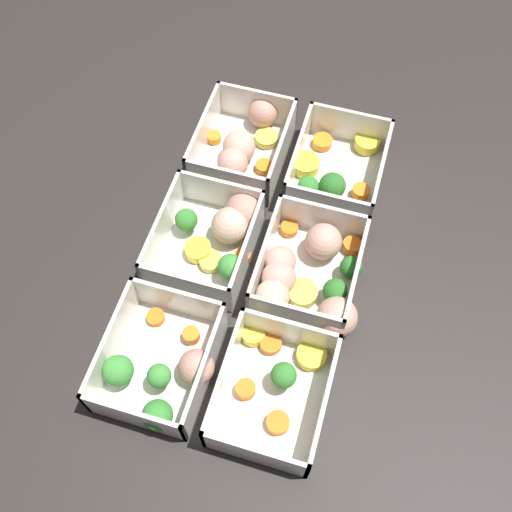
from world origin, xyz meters
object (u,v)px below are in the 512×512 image
Objects in this scene: container_far_right at (244,149)px; container_far_center at (219,233)px; container_near_center at (309,276)px; container_near_left at (275,386)px; container_far_left at (161,368)px; container_near_right at (335,172)px.

container_far_center is at bearing -175.66° from container_far_right.
container_near_center is 1.02× the size of container_far_center.
container_near_center is at bearing -1.15° from container_near_left.
container_far_left is (-0.02, 0.13, 0.00)m from container_near_left.
container_near_center is at bearing -141.35° from container_far_right.
container_near_center is at bearing -178.20° from container_near_right.
container_near_left is at bearing 178.85° from container_near_center.
container_near_right is (0.17, 0.01, -0.00)m from container_near_center.
container_near_center and container_near_right have the same top height.
container_far_left is (-0.34, 0.13, 0.00)m from container_near_right.
container_far_right is at bearing 38.65° from container_near_center.
container_near_left is at bearing -82.48° from container_far_left.
container_far_center is at bearing -2.34° from container_far_left.
container_near_left is 0.32m from container_near_right.
container_near_left is 0.22m from container_far_center.
container_far_left and container_far_center have the same top height.
container_near_right and container_far_right have the same top height.
container_near_right is 0.37m from container_far_left.
container_near_right is at bearing -21.20° from container_far_left.
container_near_left and container_far_right have the same top height.
container_far_right is (0.34, 0.00, -0.00)m from container_far_left.
container_near_center is (0.15, -0.00, 0.00)m from container_near_left.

